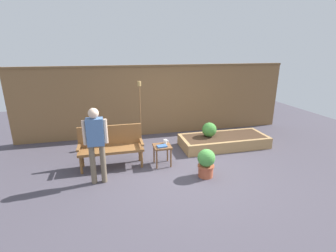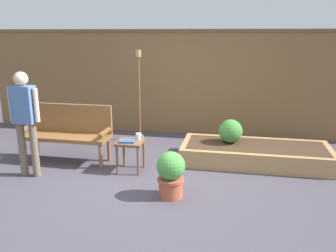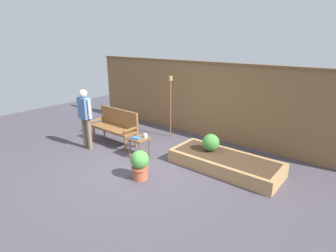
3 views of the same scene
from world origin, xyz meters
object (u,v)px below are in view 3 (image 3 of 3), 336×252
at_px(shrub_near_bench, 211,143).
at_px(tiki_torch, 171,96).
at_px(cup_on_table, 146,136).
at_px(person_by_bench, 85,114).
at_px(side_table, 139,141).
at_px(book_on_table, 136,138).
at_px(potted_boxwood, 140,164).
at_px(garden_bench, 116,124).

xyz_separation_m(shrub_near_bench, tiki_torch, (-1.78, 0.77, 0.71)).
xyz_separation_m(cup_on_table, shrub_near_bench, (1.40, 0.68, -0.03)).
bearing_deg(tiki_torch, person_by_bench, -119.10).
distance_m(side_table, cup_on_table, 0.20).
bearing_deg(book_on_table, shrub_near_bench, 21.57).
bearing_deg(book_on_table, potted_boxwood, -48.84).
xyz_separation_m(potted_boxwood, person_by_bench, (-2.20, 0.28, 0.60)).
height_order(garden_bench, shrub_near_bench, garden_bench).
distance_m(book_on_table, shrub_near_bench, 1.75).
xyz_separation_m(side_table, book_on_table, (-0.02, -0.07, 0.10)).
height_order(side_table, tiki_torch, tiki_torch).
distance_m(side_table, shrub_near_bench, 1.70).
relative_size(book_on_table, person_by_bench, 0.14).
relative_size(garden_bench, potted_boxwood, 2.34).
bearing_deg(tiki_torch, side_table, -79.61).
relative_size(side_table, cup_on_table, 3.90).
relative_size(side_table, shrub_near_bench, 1.22).
relative_size(book_on_table, potted_boxwood, 0.36).
relative_size(book_on_table, shrub_near_bench, 0.56).
xyz_separation_m(garden_bench, book_on_table, (1.12, -0.33, -0.05)).
bearing_deg(side_table, garden_bench, 167.28).
distance_m(cup_on_table, person_by_bench, 1.69).
bearing_deg(cup_on_table, tiki_torch, 105.07).
xyz_separation_m(side_table, person_by_bench, (-1.42, -0.48, 0.54)).
relative_size(potted_boxwood, shrub_near_bench, 1.56).
height_order(side_table, shrub_near_bench, shrub_near_bench).
bearing_deg(potted_boxwood, side_table, 135.54).
bearing_deg(side_table, cup_on_table, 48.06).
height_order(shrub_near_bench, person_by_bench, person_by_bench).
relative_size(cup_on_table, tiki_torch, 0.07).
xyz_separation_m(book_on_table, shrub_near_bench, (1.52, 0.87, 0.00)).
bearing_deg(garden_bench, shrub_near_bench, 11.45).
height_order(side_table, potted_boxwood, potted_boxwood).
bearing_deg(potted_boxwood, garden_bench, 152.03).
relative_size(cup_on_table, potted_boxwood, 0.20).
distance_m(side_table, tiki_torch, 1.78).
height_order(garden_bench, cup_on_table, garden_bench).
bearing_deg(side_table, book_on_table, -108.61).
height_order(book_on_table, tiki_torch, tiki_torch).
relative_size(side_table, book_on_table, 2.17).
xyz_separation_m(tiki_torch, person_by_bench, (-1.14, -2.04, -0.28)).
bearing_deg(potted_boxwood, shrub_near_bench, 65.22).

